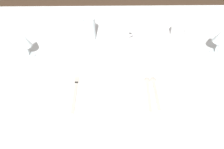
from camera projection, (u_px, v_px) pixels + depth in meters
ground_plane at (116, 139)px, 1.84m from camera, size 6.00×6.00×0.00m
dining_table at (117, 69)px, 1.40m from camera, size 1.80×1.11×0.74m
dinner_plate at (112, 95)px, 1.13m from camera, size 0.26×0.26×0.02m
fork_outer at (75, 93)px, 1.15m from camera, size 0.02×0.22×0.00m
spoon_soup at (148, 89)px, 1.17m from camera, size 0.03×0.21×0.01m
spoon_dessert at (155, 89)px, 1.17m from camera, size 0.03×0.20×0.01m
saucer_left at (176, 36)px, 1.47m from camera, size 0.12×0.12×0.01m
coffee_cup_left at (178, 31)px, 1.45m from camera, size 0.09×0.07×0.06m
saucer_right at (122, 40)px, 1.45m from camera, size 0.12×0.12×0.01m
coffee_cup_right at (122, 33)px, 1.42m from camera, size 0.10×0.08×0.07m
wine_glass_centre at (220, 38)px, 1.30m from camera, size 0.07×0.07×0.14m
wine_glass_left at (25, 42)px, 1.28m from camera, size 0.07×0.07×0.13m
drink_tumbler at (90, 30)px, 1.42m from camera, size 0.06×0.06×0.13m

